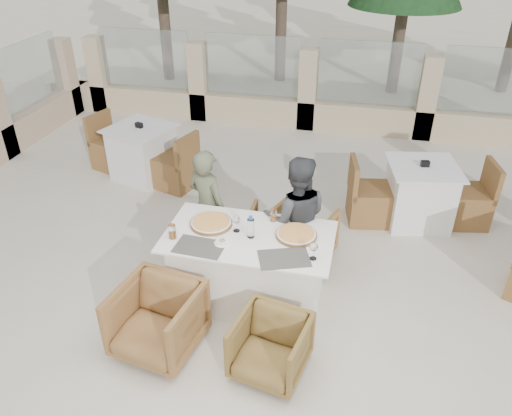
% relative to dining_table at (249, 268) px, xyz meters
% --- Properties ---
extents(ground, '(80.00, 80.00, 0.00)m').
position_rel_dining_table_xyz_m(ground, '(-0.11, -0.10, -0.39)').
color(ground, beige).
rests_on(ground, ground).
extents(sand_patch, '(30.00, 16.00, 0.01)m').
position_rel_dining_table_xyz_m(sand_patch, '(-0.11, 13.90, -0.38)').
color(sand_patch, beige).
rests_on(sand_patch, ground).
extents(perimeter_wall_far, '(10.00, 0.34, 1.60)m').
position_rel_dining_table_xyz_m(perimeter_wall_far, '(-0.11, 4.70, 0.42)').
color(perimeter_wall_far, '#CAB58F').
rests_on(perimeter_wall_far, ground).
extents(dining_table, '(1.60, 0.90, 0.77)m').
position_rel_dining_table_xyz_m(dining_table, '(0.00, 0.00, 0.00)').
color(dining_table, white).
rests_on(dining_table, ground).
extents(placemat_near_left, '(0.46, 0.32, 0.00)m').
position_rel_dining_table_xyz_m(placemat_near_left, '(-0.39, -0.28, 0.39)').
color(placemat_near_left, '#534E47').
rests_on(placemat_near_left, dining_table).
extents(placemat_near_right, '(0.53, 0.44, 0.00)m').
position_rel_dining_table_xyz_m(placemat_near_right, '(0.39, -0.27, 0.39)').
color(placemat_near_right, '#545048').
rests_on(placemat_near_right, dining_table).
extents(pizza_left, '(0.50, 0.50, 0.05)m').
position_rel_dining_table_xyz_m(pizza_left, '(-0.40, 0.10, 0.41)').
color(pizza_left, orange).
rests_on(pizza_left, dining_table).
extents(pizza_right, '(0.51, 0.51, 0.05)m').
position_rel_dining_table_xyz_m(pizza_right, '(0.44, 0.09, 0.41)').
color(pizza_right, orange).
rests_on(pizza_right, dining_table).
extents(water_bottle, '(0.08, 0.08, 0.23)m').
position_rel_dining_table_xyz_m(water_bottle, '(0.02, -0.02, 0.50)').
color(water_bottle, silver).
rests_on(water_bottle, dining_table).
extents(wine_glass_centre, '(0.10, 0.10, 0.18)m').
position_rel_dining_table_xyz_m(wine_glass_centre, '(-0.13, 0.05, 0.48)').
color(wine_glass_centre, white).
rests_on(wine_glass_centre, dining_table).
extents(wine_glass_corner, '(0.10, 0.10, 0.18)m').
position_rel_dining_table_xyz_m(wine_glass_corner, '(0.64, -0.22, 0.48)').
color(wine_glass_corner, white).
rests_on(wine_glass_corner, dining_table).
extents(beer_glass_left, '(0.09, 0.09, 0.14)m').
position_rel_dining_table_xyz_m(beer_glass_left, '(-0.69, -0.19, 0.46)').
color(beer_glass_left, '#C46F1B').
rests_on(beer_glass_left, dining_table).
extents(beer_glass_right, '(0.08, 0.08, 0.12)m').
position_rel_dining_table_xyz_m(beer_glass_right, '(0.17, 0.31, 0.45)').
color(beer_glass_right, orange).
rests_on(beer_glass_right, dining_table).
extents(olive_dish, '(0.13, 0.13, 0.04)m').
position_rel_dining_table_xyz_m(olive_dish, '(-0.21, -0.18, 0.41)').
color(olive_dish, white).
rests_on(olive_dish, dining_table).
extents(armchair_far_left, '(0.65, 0.67, 0.60)m').
position_rel_dining_table_xyz_m(armchair_far_left, '(-0.46, 0.69, -0.08)').
color(armchair_far_left, olive).
rests_on(armchair_far_left, ground).
extents(armchair_far_right, '(0.84, 0.86, 0.61)m').
position_rel_dining_table_xyz_m(armchair_far_right, '(0.39, 0.81, -0.08)').
color(armchair_far_right, olive).
rests_on(armchair_far_right, ground).
extents(armchair_near_left, '(0.80, 0.82, 0.65)m').
position_rel_dining_table_xyz_m(armchair_near_left, '(-0.63, -0.82, -0.06)').
color(armchair_near_left, brown).
rests_on(armchair_near_left, ground).
extents(armchair_near_right, '(0.69, 0.70, 0.55)m').
position_rel_dining_table_xyz_m(armchair_near_right, '(0.39, -0.85, -0.11)').
color(armchair_near_right, brown).
rests_on(armchair_near_right, ground).
extents(diner_left, '(0.57, 0.49, 1.33)m').
position_rel_dining_table_xyz_m(diner_left, '(-0.60, 0.58, 0.28)').
color(diner_left, '#5A5D44').
rests_on(diner_left, ground).
extents(diner_right, '(0.77, 0.65, 1.39)m').
position_rel_dining_table_xyz_m(diner_right, '(0.37, 0.50, 0.31)').
color(diner_right, '#3D4043').
rests_on(diner_right, ground).
extents(bg_table_a, '(1.81, 1.28, 0.77)m').
position_rel_dining_table_xyz_m(bg_table_a, '(-2.15, 2.26, 0.00)').
color(bg_table_a, silver).
rests_on(bg_table_a, ground).
extents(bg_table_b, '(1.76, 1.11, 0.77)m').
position_rel_dining_table_xyz_m(bg_table_b, '(1.70, 1.91, 0.00)').
color(bg_table_b, white).
rests_on(bg_table_b, ground).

